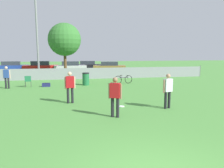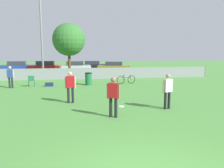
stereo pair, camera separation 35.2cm
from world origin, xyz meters
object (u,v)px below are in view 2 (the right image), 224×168
at_px(trash_bin, 88,79).
at_px(parked_car_red, 46,67).
at_px(player_defender_red, 113,94).
at_px(parked_car_dark, 92,66).
at_px(player_thrower_red, 70,85).
at_px(spectator_in_blue, 10,76).
at_px(light_pole, 41,26).
at_px(gear_bag_sideline, 49,85).
at_px(frisbee_disc, 121,106).
at_px(parked_car_silver, 75,67).
at_px(parked_car_blue, 17,66).
at_px(player_receiver_white, 168,89).
at_px(folding_chair_sideline, 31,80).
at_px(parked_car_tan, 114,67).
at_px(bicycle_sideline, 126,80).
at_px(tree_near_pole, 69,40).

relative_size(trash_bin, parked_car_red, 0.23).
height_order(player_defender_red, parked_car_dark, player_defender_red).
height_order(player_thrower_red, spectator_in_blue, player_thrower_red).
height_order(light_pole, gear_bag_sideline, light_pole).
height_order(frisbee_disc, parked_car_silver, parked_car_silver).
bearing_deg(parked_car_red, parked_car_blue, 161.31).
distance_m(spectator_in_blue, trash_bin, 5.85).
distance_m(player_receiver_white, parked_car_blue, 25.56).
height_order(parked_car_silver, parked_car_dark, parked_car_silver).
distance_m(spectator_in_blue, parked_car_red, 13.50).
bearing_deg(light_pole, folding_chair_sideline, -90.12).
height_order(parked_car_dark, parked_car_tan, parked_car_tan).
relative_size(parked_car_blue, parked_car_tan, 1.04).
bearing_deg(player_thrower_red, spectator_in_blue, 125.07).
relative_size(light_pole, frisbee_disc, 31.73).
height_order(spectator_in_blue, gear_bag_sideline, spectator_in_blue).
height_order(light_pole, player_receiver_white, light_pole).
height_order(parked_car_red, parked_car_tan, parked_car_red).
bearing_deg(parked_car_red, folding_chair_sideline, -87.54).
distance_m(player_receiver_white, parked_car_tan, 19.60).
bearing_deg(player_defender_red, player_thrower_red, 149.48).
height_order(trash_bin, parked_car_tan, parked_car_tan).
bearing_deg(parked_car_red, bicycle_sideline, -57.30).
distance_m(folding_chair_sideline, parked_car_red, 13.03).
relative_size(trash_bin, gear_bag_sideline, 1.68).
height_order(parked_car_red, parked_car_silver, parked_car_red).
xyz_separation_m(trash_bin, parked_car_red, (-5.11, 12.88, 0.19)).
xyz_separation_m(tree_near_pole, parked_car_tan, (5.74, 3.49, -3.38)).
bearing_deg(player_thrower_red, player_receiver_white, -27.56).
relative_size(player_defender_red, gear_bag_sideline, 2.76).
height_order(player_defender_red, parked_car_red, player_defender_red).
relative_size(player_receiver_white, parked_car_tan, 0.37).
height_order(spectator_in_blue, parked_car_silver, spectator_in_blue).
relative_size(gear_bag_sideline, parked_car_blue, 0.13).
bearing_deg(parked_car_tan, spectator_in_blue, -121.49).
relative_size(bicycle_sideline, parked_car_silver, 0.39).
height_order(folding_chair_sideline, parked_car_dark, parked_car_dark).
relative_size(player_defender_red, parked_car_red, 0.37).
xyz_separation_m(frisbee_disc, parked_car_dark, (0.07, 22.13, 0.66)).
xyz_separation_m(player_receiver_white, folding_chair_sideline, (-7.72, 8.03, -0.45)).
relative_size(frisbee_disc, parked_car_dark, 0.07).
bearing_deg(parked_car_blue, spectator_in_blue, -84.72).
bearing_deg(folding_chair_sideline, parked_car_blue, -80.39).
bearing_deg(frisbee_disc, parked_car_dark, 89.82).
bearing_deg(player_defender_red, parked_car_silver, 122.21).
distance_m(frisbee_disc, parked_car_red, 21.28).
bearing_deg(folding_chair_sideline, parked_car_tan, -134.51).
distance_m(player_defender_red, spectator_in_blue, 10.60).
xyz_separation_m(player_thrower_red, folding_chair_sideline, (-3.18, 6.06, -0.45)).
xyz_separation_m(light_pole, spectator_in_blue, (-1.39, -6.51, -4.39)).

